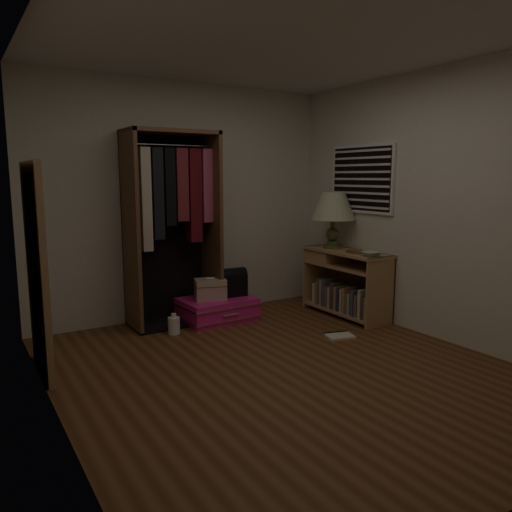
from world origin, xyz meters
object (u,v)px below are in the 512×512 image
black_bag (233,281)px  white_jug (174,325)px  console_bookshelf (344,281)px  train_case (210,289)px  floor_mirror (37,270)px  pink_suitcase (217,309)px  table_lamp (333,207)px  open_wardrobe (173,211)px

black_bag → white_jug: (-0.81, -0.23, -0.32)m
console_bookshelf → train_case: 1.53m
floor_mirror → pink_suitcase: bearing=17.6°
console_bookshelf → pink_suitcase: (-1.34, 0.56, -0.27)m
console_bookshelf → table_lamp: bearing=89.2°
black_bag → table_lamp: 1.45m
console_bookshelf → floor_mirror: 3.27m
floor_mirror → pink_suitcase: floor_mirror is taller
table_lamp → open_wardrobe: bearing=163.8°
open_wardrobe → table_lamp: 1.85m
floor_mirror → train_case: (1.81, 0.59, -0.49)m
open_wardrobe → table_lamp: bearing=-16.2°
console_bookshelf → white_jug: console_bookshelf is taller
pink_suitcase → white_jug: (-0.60, -0.21, -0.03)m
floor_mirror → pink_suitcase: (1.89, 0.60, -0.73)m
floor_mirror → pink_suitcase: size_ratio=2.04×
pink_suitcase → train_case: size_ratio=2.14×
open_wardrobe → train_case: open_wardrobe is taller
console_bookshelf → pink_suitcase: console_bookshelf is taller
open_wardrobe → pink_suitcase: 1.19m
console_bookshelf → floor_mirror: floor_mirror is taller
open_wardrobe → white_jug: (-0.17, -0.38, -1.13)m
open_wardrobe → black_bag: size_ratio=6.46×
pink_suitcase → black_bag: size_ratio=2.62×
train_case → open_wardrobe: bearing=168.4°
white_jug → open_wardrobe: bearing=65.6°
open_wardrobe → console_bookshelf: bearing=-22.4°
pink_suitcase → white_jug: size_ratio=3.93×
pink_suitcase → white_jug: bearing=-162.6°
train_case → black_bag: black_bag is taller
floor_mirror → black_bag: (2.10, 0.62, -0.44)m
pink_suitcase → white_jug: pink_suitcase is taller
open_wardrobe → train_case: (0.34, -0.18, -0.86)m
console_bookshelf → white_jug: (-1.95, 0.35, -0.30)m
pink_suitcase → table_lamp: table_lamp is taller
train_case → white_jug: size_ratio=1.84×
open_wardrobe → floor_mirror: open_wardrobe is taller
pink_suitcase → table_lamp: bearing=-16.6°
console_bookshelf → open_wardrobe: bearing=157.6°
console_bookshelf → train_case: console_bookshelf is taller
pink_suitcase → black_bag: (0.21, 0.02, 0.29)m
table_lamp → black_bag: bearing=162.3°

